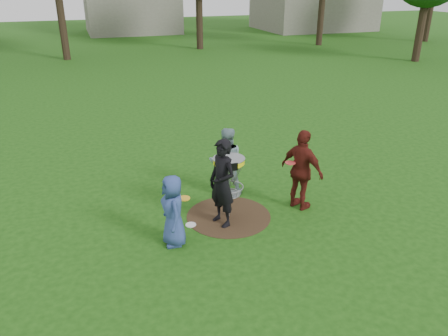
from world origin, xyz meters
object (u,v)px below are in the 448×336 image
object	(u,v)px
player_grey	(226,162)
player_maroon	(302,170)
disc_golf_basket	(229,173)
player_black	(222,183)
player_blue	(173,211)

from	to	relation	value
player_grey	player_maroon	bearing A→B (deg)	149.58
disc_golf_basket	player_grey	bearing A→B (deg)	73.71
player_grey	disc_golf_basket	distance (m)	1.10
player_black	player_grey	xyz separation A→B (m)	(0.53, 1.27, -0.11)
player_grey	player_maroon	distance (m)	1.76
player_maroon	disc_golf_basket	size ratio (longest dim) A/B	1.30
player_blue	player_maroon	world-z (taller)	player_maroon
player_grey	disc_golf_basket	world-z (taller)	player_grey
player_maroon	player_blue	bearing A→B (deg)	74.47
player_maroon	player_black	bearing A→B (deg)	67.79
player_grey	player_black	bearing A→B (deg)	79.03
player_blue	player_grey	bearing A→B (deg)	134.95
player_blue	player_maroon	bearing A→B (deg)	98.70
player_grey	disc_golf_basket	size ratio (longest dim) A/B	1.18
player_grey	disc_golf_basket	xyz separation A→B (m)	(-0.30, -1.04, 0.21)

